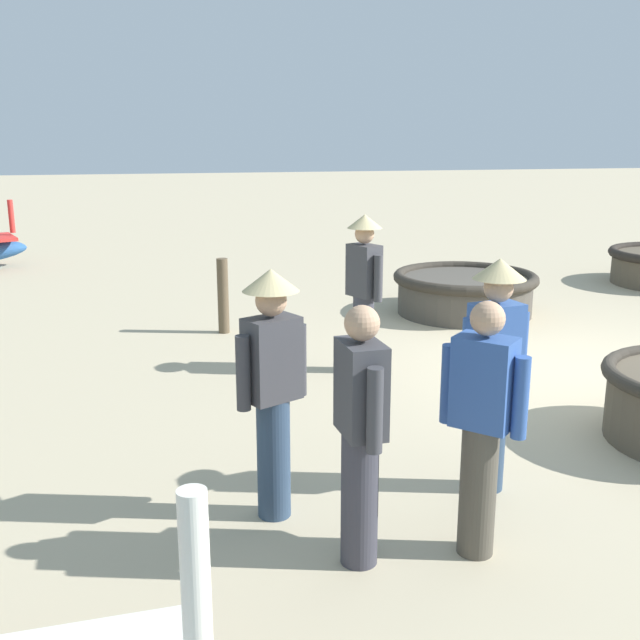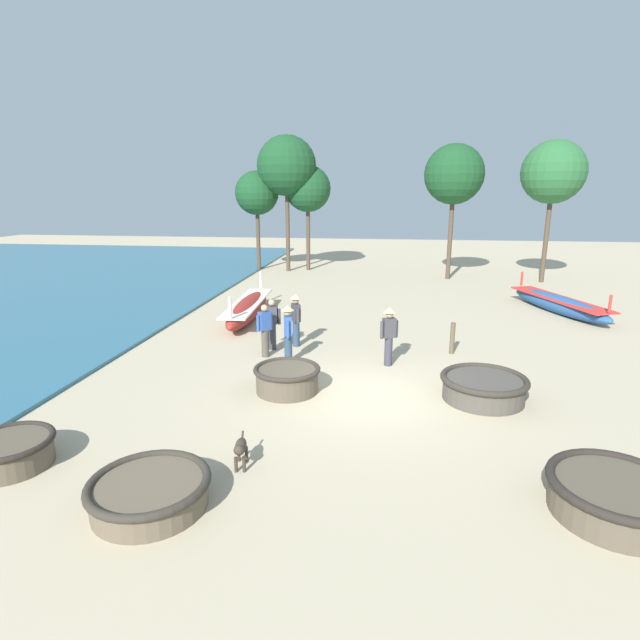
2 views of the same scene
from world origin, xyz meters
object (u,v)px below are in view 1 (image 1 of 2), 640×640
at_px(fisherman_standing_left, 494,361).
at_px(fisherman_crouching, 482,424).
at_px(coracle_upturned, 465,291).
at_px(fisherman_hauling, 364,283).
at_px(fisherman_by_coracle, 361,431).
at_px(mooring_post_inland, 223,296).
at_px(fisherman_standing_right, 272,379).

distance_m(fisherman_standing_left, fisherman_crouching, 0.89).
xyz_separation_m(coracle_upturned, fisherman_standing_left, (-5.01, 1.95, 0.64)).
bearing_deg(coracle_upturned, fisherman_crouching, 157.64).
height_order(fisherman_crouching, fisherman_hauling, fisherman_hauling).
bearing_deg(fisherman_crouching, coracle_upturned, -22.36).
height_order(fisherman_by_coracle, fisherman_hauling, fisherman_hauling).
distance_m(fisherman_crouching, mooring_post_inland, 5.57).
bearing_deg(fisherman_standing_right, mooring_post_inland, -1.27).
height_order(fisherman_by_coracle, fisherman_standing_right, fisherman_standing_right).
distance_m(fisherman_standing_right, mooring_post_inland, 4.78).
bearing_deg(fisherman_standing_left, fisherman_hauling, 3.00).
relative_size(coracle_upturned, fisherman_hauling, 1.20).
distance_m(fisherman_by_coracle, fisherman_standing_right, 0.79).
bearing_deg(fisherman_by_coracle, fisherman_standing_left, -57.95).
relative_size(fisherman_standing_right, mooring_post_inland, 1.75).
bearing_deg(fisherman_by_coracle, fisherman_standing_right, 31.14).
height_order(fisherman_hauling, fisherman_standing_right, same).
height_order(coracle_upturned, fisherman_hauling, fisherman_hauling).
xyz_separation_m(coracle_upturned, fisherman_standing_right, (-5.07, 3.50, 0.64)).
bearing_deg(fisherman_standing_left, coracle_upturned, -21.22).
height_order(fisherman_crouching, fisherman_standing_right, fisherman_standing_right).
distance_m(coracle_upturned, fisherman_crouching, 6.28).
relative_size(fisherman_standing_left, fisherman_standing_right, 1.00).
xyz_separation_m(fisherman_by_coracle, mooring_post_inland, (5.42, 0.30, -0.36)).
relative_size(coracle_upturned, mooring_post_inland, 2.10).
bearing_deg(coracle_upturned, fisherman_by_coracle, 151.61).
height_order(coracle_upturned, fisherman_crouching, fisherman_crouching).
height_order(coracle_upturned, mooring_post_inland, mooring_post_inland).
height_order(coracle_upturned, fisherman_standing_right, fisherman_standing_right).
relative_size(fisherman_standing_left, fisherman_hauling, 1.00).
bearing_deg(coracle_upturned, fisherman_standing_right, 145.36).
bearing_deg(fisherman_standing_right, fisherman_standing_left, -87.93).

